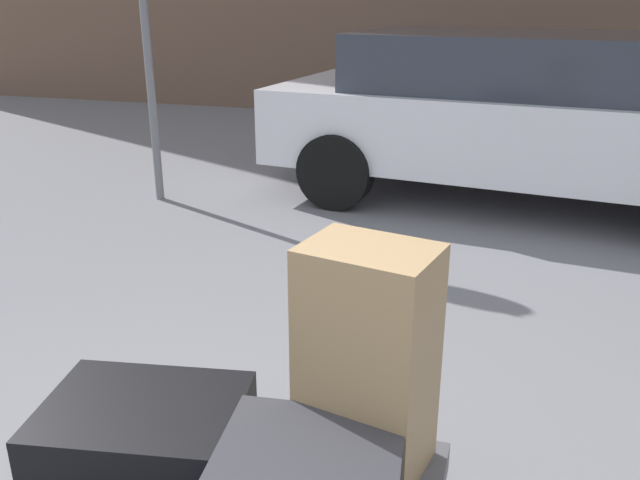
# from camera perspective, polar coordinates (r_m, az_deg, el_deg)

# --- Properties ---
(suitcase_tan_center) EXTENTS (0.42, 0.35, 0.72)m
(suitcase_tan_center) POSITION_cam_1_polar(r_m,az_deg,el_deg) (2.01, 4.06, -10.21)
(suitcase_tan_center) COLOR #9E7F56
(suitcase_tan_center) RESTS_ON luggage_cart
(suitcase_black_stacked_top) EXTENTS (0.67, 0.54, 0.23)m
(suitcase_black_stacked_top) POSITION_cam_1_polar(r_m,az_deg,el_deg) (2.18, -14.80, -15.99)
(suitcase_black_stacked_top) COLOR black
(suitcase_black_stacked_top) RESTS_ON luggage_cart
(parked_car) EXTENTS (4.47, 2.30, 1.42)m
(parked_car) POSITION_cam_1_polar(r_m,az_deg,el_deg) (5.99, 16.92, 10.34)
(parked_car) COLOR silver
(parked_car) RESTS_ON ground_plane
(no_parking_sign) EXTENTS (0.50, 0.09, 2.50)m
(no_parking_sign) POSITION_cam_1_polar(r_m,az_deg,el_deg) (5.86, -14.85, 18.05)
(no_parking_sign) COLOR slate
(no_parking_sign) RESTS_ON ground_plane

